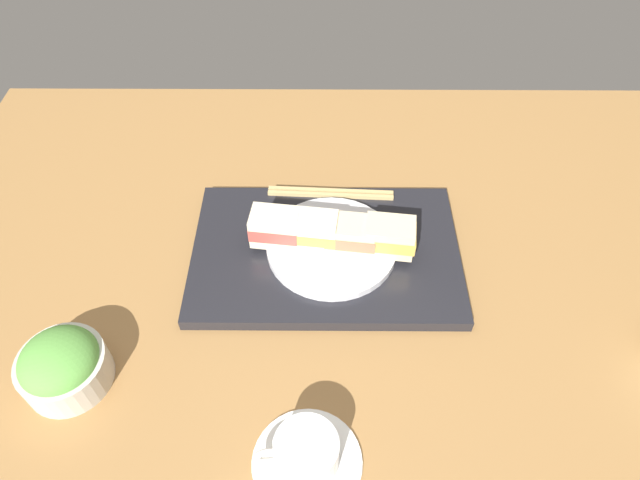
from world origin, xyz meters
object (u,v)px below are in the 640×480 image
at_px(sandwich_plate, 332,246).
at_px(sandwich_inner_far, 313,230).
at_px(sandwich_nearmost, 390,237).
at_px(sandwich_inner_near, 351,234).
at_px(sandwich_farmost, 275,227).
at_px(salad_bowl, 62,365).
at_px(coffee_cup, 306,455).
at_px(chopsticks_pair, 331,193).

height_order(sandwich_plate, sandwich_inner_far, sandwich_inner_far).
height_order(sandwich_nearmost, sandwich_inner_near, sandwich_nearmost).
relative_size(sandwich_nearmost, sandwich_inner_far, 1.06).
distance_m(sandwich_inner_near, sandwich_farmost, 0.12).
height_order(sandwich_plate, sandwich_inner_near, sandwich_inner_near).
relative_size(sandwich_inner_near, sandwich_inner_far, 1.04).
xyz_separation_m(salad_bowl, coffee_cup, (-0.33, 0.11, -0.01)).
xyz_separation_m(sandwich_plate, sandwich_farmost, (0.09, -0.01, 0.03)).
distance_m(sandwich_plate, sandwich_inner_near, 0.04).
xyz_separation_m(sandwich_nearmost, sandwich_inner_near, (0.06, -0.01, -0.00)).
relative_size(sandwich_inner_near, sandwich_farmost, 1.03).
height_order(sandwich_plate, coffee_cup, coffee_cup).
xyz_separation_m(sandwich_inner_far, chopsticks_pair, (-0.03, -0.12, -0.04)).
bearing_deg(sandwich_nearmost, sandwich_farmost, -5.94).
height_order(sandwich_nearmost, sandwich_inner_far, same).
height_order(sandwich_plate, chopsticks_pair, sandwich_plate).
bearing_deg(sandwich_farmost, coffee_cup, 99.20).
bearing_deg(sandwich_inner_far, sandwich_plate, 174.06).
xyz_separation_m(sandwich_plate, sandwich_inner_far, (0.03, -0.00, 0.03)).
height_order(sandwich_farmost, salad_bowl, sandwich_farmost).
bearing_deg(sandwich_farmost, salad_bowl, 40.11).
bearing_deg(sandwich_farmost, sandwich_inner_near, 174.06).
height_order(sandwich_inner_far, salad_bowl, sandwich_inner_far).
height_order(sandwich_nearmost, chopsticks_pair, sandwich_nearmost).
relative_size(chopsticks_pair, coffee_cup, 1.59).
xyz_separation_m(sandwich_nearmost, coffee_cup, (0.12, 0.32, -0.03)).
xyz_separation_m(sandwich_nearmost, sandwich_farmost, (0.18, -0.02, 0.00)).
xyz_separation_m(sandwich_inner_near, coffee_cup, (0.06, 0.33, -0.03)).
bearing_deg(sandwich_inner_far, sandwich_nearmost, 174.06).
relative_size(sandwich_plate, chopsticks_pair, 0.95).
bearing_deg(chopsticks_pair, sandwich_inner_far, 76.60).
bearing_deg(salad_bowl, chopsticks_pair, -136.29).
relative_size(sandwich_nearmost, sandwich_inner_near, 1.02).
bearing_deg(salad_bowl, sandwich_farmost, -139.89).
bearing_deg(sandwich_inner_near, sandwich_farmost, -5.94).
bearing_deg(salad_bowl, sandwich_inner_near, -150.99).
height_order(sandwich_farmost, chopsticks_pair, sandwich_farmost).
bearing_deg(sandwich_inner_near, salad_bowl, 29.01).
distance_m(sandwich_inner_near, sandwich_inner_far, 0.06).
relative_size(sandwich_plate, salad_bowl, 1.77).
bearing_deg(salad_bowl, sandwich_inner_far, -146.07).
bearing_deg(chopsticks_pair, sandwich_plate, 90.35).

